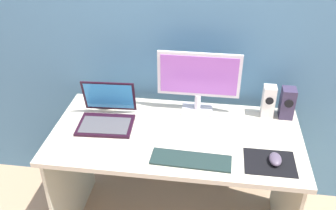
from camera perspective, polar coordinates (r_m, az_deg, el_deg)
wall_back at (r=2.21m, az=2.72°, el=13.14°), size 6.00×0.04×2.50m
desk at (r=2.15m, az=1.16°, el=-7.73°), size 1.37×0.69×0.74m
monitor at (r=2.15m, az=4.69°, el=3.90°), size 0.47×0.14×0.37m
speaker_right at (r=2.25m, az=17.67°, el=0.29°), size 0.08×0.09×0.18m
speaker_near_monitor at (r=2.23m, az=15.01°, el=0.57°), size 0.07×0.07×0.19m
laptop at (r=2.15m, az=-9.29°, el=-1.54°), size 0.32×0.29×0.22m
fishbowl at (r=2.30m, az=-8.98°, el=1.57°), size 0.15×0.15×0.15m
keyboard_external at (r=1.88m, az=3.50°, el=-8.34°), size 0.40×0.14×0.01m
mousepad at (r=1.93m, az=15.20°, el=-8.42°), size 0.25×0.20×0.00m
mouse at (r=1.93m, az=15.99°, el=-7.92°), size 0.06×0.10×0.04m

